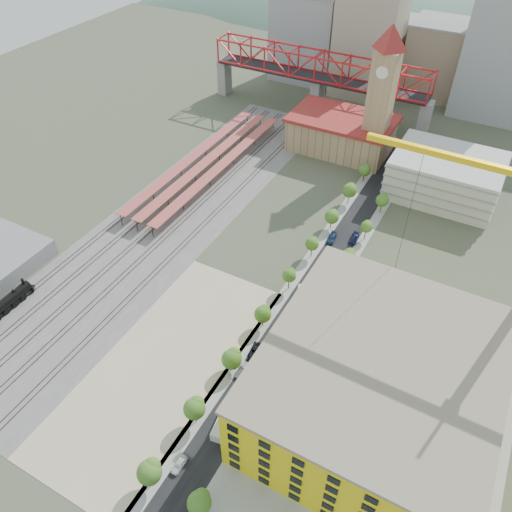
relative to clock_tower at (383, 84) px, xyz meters
The scene contains 29 objects.
ground 85.36m from the clock_tower, 95.71° to the right, with size 400.00×400.00×0.00m, color #474C38.
ballast_strip 81.63m from the clock_tower, 125.15° to the right, with size 36.00×165.00×0.06m, color #605E59.
dirt_lot 115.74m from the clock_tower, 96.14° to the right, with size 28.00×67.00×0.06m, color tan.
street_asphalt 71.48m from the clock_tower, 82.98° to the right, with size 12.00×170.00×0.06m, color black.
sidewalk_west 71.08m from the clock_tower, 87.80° to the right, with size 3.00×170.00×0.04m, color gray.
sidewalk_east 72.31m from the clock_tower, 78.27° to the right, with size 3.00×170.00×0.04m, color gray.
construction_pad 110.41m from the clock_tower, 69.69° to the right, with size 50.00×90.00×0.06m, color gray.
rail_tracks 82.57m from the clock_tower, 126.24° to the right, with size 26.56×160.00×0.18m.
platform_canopies 65.08m from the clock_tower, 144.47° to the right, with size 16.00×80.00×4.12m.
station_hall 25.65m from the clock_tower, behind, with size 38.00×24.00×13.10m.
clock_tower is the anchor object (origin of this frame).
parking_garage 36.81m from the clock_tower, 19.64° to the right, with size 34.00×26.00×14.00m, color silver.
truss_bridge 42.56m from the clock_tower, 142.85° to the left, with size 94.00×9.60×25.60m.
construction_building 107.36m from the clock_tower, 71.22° to the right, with size 44.60×50.60×18.80m.
street_trees 80.70m from the clock_tower, 83.91° to the right, with size 15.40×124.40×8.00m.
skyline 62.60m from the clock_tower, 90.49° to the left, with size 133.00×46.00×60.00m.
distant_hills 213.32m from the clock_tower, 78.30° to the left, with size 647.00×264.00×227.00m.
site_trailer_a 121.07m from the clock_tower, 86.11° to the right, with size 2.38×9.06×2.48m, color silver.
site_trailer_b 111.23m from the clock_tower, 85.74° to the right, with size 2.46×9.34×2.56m, color silver.
site_trailer_c 98.35m from the clock_tower, 85.14° to the right, with size 2.26×8.59×2.35m, color silver.
site_trailer_d 84.13m from the clock_tower, 84.23° to the right, with size 2.67×10.16×2.78m, color silver.
car_0 132.82m from the clock_tower, 87.79° to the right, with size 1.70×4.21×1.44m, color white.
car_1 108.34m from the clock_tower, 87.26° to the right, with size 1.60×4.58×1.51m, color gray.
car_2 102.50m from the clock_tower, 87.09° to the right, with size 2.52×5.46×1.52m, color black.
car_3 57.91m from the clock_tower, 84.35° to the right, with size 2.22×5.46×1.58m, color navy.
car_4 123.86m from the clock_tower, 84.77° to the right, with size 1.88×4.67×1.59m, color white.
car_5 86.62m from the clock_tower, 82.29° to the right, with size 1.44×4.12×1.36m, color #939498.
car_6 77.83m from the clock_tower, 81.29° to the right, with size 2.54×5.50×1.53m, color black.
car_7 56.04m from the clock_tower, 76.91° to the right, with size 2.17×5.34×1.55m, color #1A244C.
Camera 1 is at (48.13, -82.73, 96.40)m, focal length 35.00 mm.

